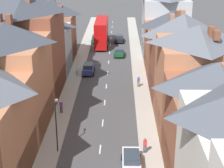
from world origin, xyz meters
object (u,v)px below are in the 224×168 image
Objects in this scene: car_mid_black at (96,39)px; pedestrian_far_left at (139,81)px; double_decker_bus_lead at (101,32)px; car_parked_left_b at (131,161)px; car_parked_left_a at (88,68)px; car_near_blue at (119,52)px; car_parked_right_a at (119,38)px; pedestrian_far_right at (77,70)px; pedestrian_mid_right at (61,106)px; pedestrian_mid_left at (145,145)px; street_lamp at (56,123)px.

car_mid_black is 27.40m from pedestrian_far_left.
double_decker_bus_lead is 2.52× the size of car_parked_left_b.
car_parked_left_b is (6.20, -47.16, 0.01)m from car_mid_black.
pedestrian_far_left is at bearing -74.78° from double_decker_bus_lead.
car_parked_left_b is at bearing -77.16° from car_parked_left_a.
car_near_blue is 0.87× the size of car_parked_left_a.
car_parked_right_a is 2.43× the size of pedestrian_far_right.
car_parked_left_b is at bearing -54.82° from pedestrian_mid_right.
double_decker_bus_lead is at bearing 96.25° from car_parked_left_b.
pedestrian_mid_right is at bearing -105.55° from car_near_blue.
double_decker_bus_lead is 6.71× the size of pedestrian_far_left.
double_decker_bus_lead is 45.16m from car_parked_left_b.
car_parked_left_b is at bearing -72.82° from pedestrian_far_right.
car_parked_left_a is at bearing 102.84° from car_parked_left_b.
pedestrian_mid_left is (1.42, 2.55, 0.21)m from car_parked_left_b.
pedestrian_far_right reaches higher than car_mid_black.
pedestrian_far_left is at bearing -38.92° from car_parked_left_a.
car_mid_black is 44.43m from street_lamp.
pedestrian_mid_left is 1.00× the size of pedestrian_mid_right.
double_decker_bus_lead is 6.71× the size of pedestrian_mid_left.
car_parked_left_a is 2.73× the size of pedestrian_mid_left.
car_parked_left_a is 2.73× the size of pedestrian_mid_right.
car_parked_left_a reaches higher than car_mid_black.
car_near_blue is 37.10m from car_parked_left_b.
double_decker_bus_lead is at bearing 80.94° from pedestrian_far_right.
pedestrian_mid_right and pedestrian_far_right have the same top height.
pedestrian_far_right is (-3.05, -19.11, -1.78)m from double_decker_bus_lead.
pedestrian_far_left is (7.80, -6.30, 0.19)m from car_parked_left_a.
double_decker_bus_lead is at bearing 84.09° from pedestrian_mid_right.
pedestrian_mid_left is 1.00× the size of pedestrian_far_left.
car_mid_black is at bearing 90.00° from car_parked_left_a.
pedestrian_mid_left is (7.62, -24.65, 0.19)m from car_parked_left_a.
pedestrian_mid_left reaches higher than car_parked_right_a.
car_parked_left_a reaches higher than car_parked_right_a.
pedestrian_mid_right is (-9.75, 9.26, 0.00)m from pedestrian_mid_left.
double_decker_bus_lead reaches higher than car_mid_black.
car_parked_right_a is 47.71m from car_parked_left_b.
pedestrian_mid_left is at bearing -80.30° from car_mid_black.
street_lamp is (-8.95, -18.09, 2.21)m from pedestrian_far_left.
car_parked_left_b is at bearing -82.51° from car_mid_black.
car_near_blue is 0.91× the size of car_mid_black.
pedestrian_far_right is (-6.65, -11.34, 0.23)m from car_near_blue.
car_parked_right_a is 0.71× the size of street_lamp.
pedestrian_far_right reaches higher than car_parked_left_a.
pedestrian_far_right is (-9.38, 23.18, 0.00)m from pedestrian_mid_left.
pedestrian_mid_left is (7.62, -44.61, 0.22)m from car_mid_black.
double_decker_bus_lead is 42.80m from pedestrian_mid_left.
car_parked_left_a is 27.90m from car_parked_left_b.
double_decker_bus_lead is at bearing 105.22° from pedestrian_far_left.
car_mid_black is at bearing 115.92° from car_near_blue.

